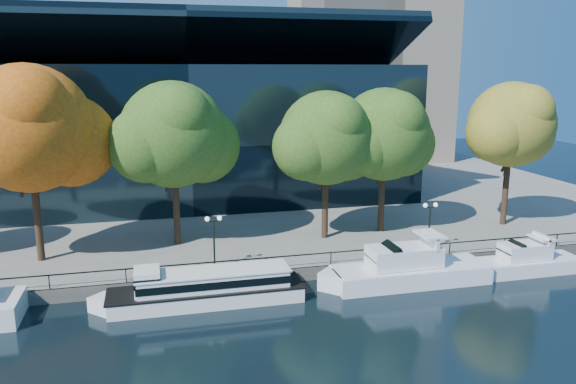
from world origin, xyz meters
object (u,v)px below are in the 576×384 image
object	(u,v)px
cruiser_near	(404,269)
lamp_2	(430,216)
tree_1	(32,131)
lamp_1	(214,230)
cruiser_far	(524,261)
tree_5	(513,126)
tour_boat	(202,287)
tree_4	(386,136)
tree_2	(176,137)
tree_3	(328,140)

from	to	relation	value
cruiser_near	lamp_2	distance (m)	6.24
tree_1	lamp_1	distance (m)	15.38
cruiser_near	cruiser_far	world-z (taller)	cruiser_near
cruiser_near	tree_5	world-z (taller)	tree_5
tour_boat	tree_1	size ratio (longest dim) A/B	0.95
tree_4	lamp_2	size ratio (longest dim) A/B	3.22
tree_4	tree_2	bearing A→B (deg)	178.64
tour_boat	lamp_1	xyz separation A→B (m)	(1.31, 3.84, 2.82)
tree_2	tree_3	size ratio (longest dim) A/B	1.07
tree_3	lamp_2	world-z (taller)	tree_3
cruiser_near	tree_5	xyz separation A→B (m)	(15.00, 9.58, 9.19)
tree_2	tree_4	world-z (taller)	tree_2
tree_5	lamp_2	size ratio (longest dim) A/B	3.34
tree_1	lamp_2	xyz separation A→B (m)	(30.13, -5.07, -7.07)
cruiser_near	tree_1	size ratio (longest dim) A/B	0.86
tree_2	tree_3	world-z (taller)	tree_2
cruiser_near	lamp_2	xyz separation A→B (m)	(3.97, 3.91, 2.81)
lamp_1	cruiser_near	bearing A→B (deg)	-16.19
cruiser_near	lamp_2	bearing A→B (deg)	44.62
tree_4	tree_1	bearing A→B (deg)	-177.54
tour_boat	cruiser_near	distance (m)	14.79
tree_2	tree_5	size ratio (longest dim) A/B	1.02
cruiser_far	tree_3	size ratio (longest dim) A/B	0.72
cruiser_far	lamp_1	distance (m)	24.09
tree_4	lamp_1	size ratio (longest dim) A/B	3.22
lamp_2	tree_3	bearing A→B (deg)	141.21
cruiser_near	lamp_1	distance (m)	14.32
tree_1	tree_3	xyz separation A→B (m)	(23.20, 0.50, -1.42)
tree_2	lamp_2	xyz separation A→B (m)	(19.62, -6.75, -6.15)
cruiser_far	tree_2	xyz separation A→B (m)	(-25.74, 10.72, 9.17)
tour_boat	tree_2	bearing A→B (deg)	94.63
tree_4	tree_5	world-z (taller)	tree_5
tour_boat	lamp_2	bearing A→B (deg)	11.56
tour_boat	lamp_2	world-z (taller)	lamp_2
cruiser_near	tree_4	world-z (taller)	tree_4
lamp_2	tree_2	bearing A→B (deg)	161.02
lamp_1	tree_1	bearing A→B (deg)	158.21
tree_4	lamp_2	distance (m)	8.62
tour_boat	tree_3	distance (m)	17.33
tree_2	tree_4	size ratio (longest dim) A/B	1.05
tree_1	tree_4	distance (m)	28.88
cruiser_near	cruiser_far	bearing A→B (deg)	-0.33
tree_3	tree_2	bearing A→B (deg)	174.70
tree_3	tree_1	bearing A→B (deg)	-178.77
cruiser_near	tree_4	distance (m)	13.58
tree_2	lamp_2	distance (m)	21.64
tour_boat	tree_1	xyz separation A→B (m)	(-11.38, 8.91, 9.89)
lamp_1	tree_3	bearing A→B (deg)	27.90
tree_1	tree_4	world-z (taller)	tree_1
cruiser_far	tree_4	size ratio (longest dim) A/B	0.71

